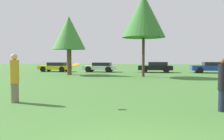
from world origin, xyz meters
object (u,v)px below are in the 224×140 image
object	(u,v)px
tree_0	(69,33)
tree_1	(144,16)
parked_car_blue	(212,67)
parked_car_yellow	(56,67)
parked_car_white	(100,67)
frisbee	(76,65)
parked_car_black	(156,67)
person_catcher	(223,85)
person_thrower	(14,78)

from	to	relation	value
tree_0	tree_1	world-z (taller)	tree_1
tree_1	parked_car_blue	world-z (taller)	tree_1
parked_car_yellow	parked_car_white	world-z (taller)	parked_car_yellow
frisbee	parked_car_black	xyz separation A→B (m)	(4.02, 19.95, -0.82)
person_catcher	tree_1	xyz separation A→B (m)	(-2.50, 13.68, 4.65)
person_thrower	parked_car_black	xyz separation A→B (m)	(6.56, 19.66, -0.30)
person_thrower	parked_car_white	size ratio (longest dim) A/B	0.47
parked_car_yellow	frisbee	bearing A→B (deg)	115.18
parked_car_yellow	parked_car_black	distance (m)	12.34
person_catcher	frisbee	size ratio (longest dim) A/B	6.63
tree_1	parked_car_black	world-z (taller)	tree_1
person_thrower	frisbee	world-z (taller)	person_thrower
person_thrower	tree_0	bearing A→B (deg)	104.00
parked_car_white	frisbee	bearing A→B (deg)	100.06
parked_car_yellow	parked_car_blue	distance (m)	18.71
person_catcher	parked_car_yellow	distance (m)	24.10
tree_0	parked_car_blue	bearing A→B (deg)	17.57
tree_1	parked_car_blue	distance (m)	11.28
person_catcher	frisbee	xyz separation A→B (m)	(-4.99, 0.29, 0.61)
parked_car_black	parked_car_blue	xyz separation A→B (m)	(6.37, -0.14, 0.01)
person_catcher	tree_0	size ratio (longest dim) A/B	0.29
parked_car_yellow	parked_car_blue	world-z (taller)	parked_car_blue
parked_car_black	tree_0	bearing A→B (deg)	31.44
person_thrower	parked_car_white	distance (m)	19.66
person_catcher	parked_car_black	world-z (taller)	person_catcher
tree_0	parked_car_yellow	xyz separation A→B (m)	(-3.30, 4.87, -3.60)
tree_1	parked_car_white	bearing A→B (deg)	128.29
parked_car_black	parked_car_white	bearing A→B (deg)	2.45
parked_car_yellow	parked_car_white	size ratio (longest dim) A/B	1.00
frisbee	parked_car_black	distance (m)	20.37
frisbee	tree_0	distance (m)	15.99
parked_car_black	person_thrower	bearing A→B (deg)	73.93
frisbee	parked_car_blue	distance (m)	22.38
tree_1	parked_car_blue	size ratio (longest dim) A/B	1.62
frisbee	parked_car_blue	xyz separation A→B (m)	(10.39, 19.81, -0.81)
parked_car_yellow	parked_car_blue	xyz separation A→B (m)	(18.71, 0.01, 0.05)
tree_0	parked_car_white	world-z (taller)	tree_0
person_catcher	parked_car_black	size ratio (longest dim) A/B	0.43
person_thrower	tree_1	distance (m)	14.75
person_thrower	parked_car_blue	xyz separation A→B (m)	(12.93, 19.52, -0.29)
person_thrower	parked_car_black	distance (m)	20.73
parked_car_yellow	parked_car_black	size ratio (longest dim) A/B	0.99
person_thrower	parked_car_yellow	size ratio (longest dim) A/B	0.48
frisbee	parked_car_blue	size ratio (longest dim) A/B	0.06
person_thrower	parked_car_blue	size ratio (longest dim) A/B	0.41
parked_car_blue	person_catcher	bearing A→B (deg)	77.34
tree_1	parked_car_white	distance (m)	9.69
parked_car_white	parked_car_blue	world-z (taller)	parked_car_blue
frisbee	tree_1	distance (m)	14.20
person_catcher	frisbee	world-z (taller)	person_catcher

